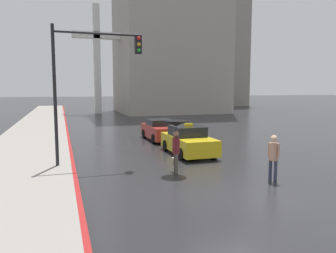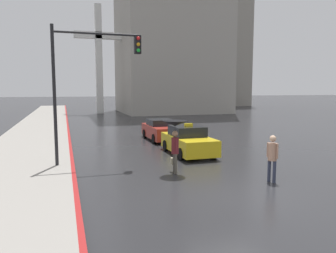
{
  "view_description": "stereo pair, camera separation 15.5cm",
  "coord_description": "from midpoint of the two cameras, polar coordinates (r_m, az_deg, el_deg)",
  "views": [
    {
      "loc": [
        -5.21,
        -9.22,
        3.43
      ],
      "look_at": [
        0.35,
        7.71,
        1.4
      ],
      "focal_mm": 35.0,
      "sensor_mm": 36.0,
      "label": 1
    },
    {
      "loc": [
        -5.06,
        -9.26,
        3.43
      ],
      "look_at": [
        0.35,
        7.71,
        1.4
      ],
      "focal_mm": 35.0,
      "sensor_mm": 36.0,
      "label": 2
    }
  ],
  "objects": [
    {
      "name": "traffic_light",
      "position": [
        14.66,
        -13.3,
        9.49
      ],
      "size": [
        3.81,
        0.38,
        6.11
      ],
      "color": "black",
      "rests_on": "ground_plane"
    },
    {
      "name": "pedestrian_with_umbrella",
      "position": [
        13.24,
        1.57,
        -0.89
      ],
      "size": [
        1.0,
        1.0,
        2.17
      ],
      "rotation": [
        0.0,
        0.0,
        1.5
      ],
      "color": "#4C473D",
      "rests_on": "ground_plane"
    },
    {
      "name": "pedestrian_man",
      "position": [
        12.71,
        18.05,
        -4.63
      ],
      "size": [
        0.42,
        0.46,
        1.75
      ],
      "rotation": [
        0.0,
        0.0,
        -1.19
      ],
      "color": "#2D3347",
      "rests_on": "ground_plane"
    },
    {
      "name": "taxi",
      "position": [
        17.4,
        3.77,
        -2.58
      ],
      "size": [
        1.91,
        4.1,
        1.64
      ],
      "rotation": [
        0.0,
        0.0,
        3.14
      ],
      "color": "gold",
      "rests_on": "ground_plane"
    },
    {
      "name": "ground_plane",
      "position": [
        11.11,
        11.04,
        -11.6
      ],
      "size": [
        300.0,
        300.0,
        0.0
      ],
      "primitive_type": "plane",
      "color": "#262628"
    },
    {
      "name": "building_tower_far",
      "position": [
        73.52,
        8.24,
        17.84
      ],
      "size": [
        11.64,
        11.66,
        35.93
      ],
      "color": "gray",
      "rests_on": "ground_plane"
    },
    {
      "name": "monument_cross",
      "position": [
        47.65,
        -11.87,
        12.52
      ],
      "size": [
        6.62,
        0.9,
        15.05
      ],
      "color": "white",
      "rests_on": "ground_plane"
    },
    {
      "name": "sedan_red",
      "position": [
        22.28,
        -0.98,
        -0.64
      ],
      "size": [
        1.91,
        4.12,
        1.39
      ],
      "rotation": [
        0.0,
        0.0,
        3.14
      ],
      "color": "#A52D23",
      "rests_on": "ground_plane"
    }
  ]
}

